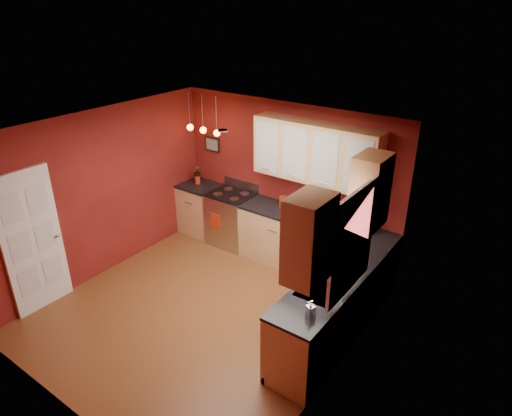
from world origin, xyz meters
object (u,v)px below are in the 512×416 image
Objects in this scene: sink at (325,289)px; gas_range at (232,218)px; soap_pump at (311,308)px; red_canister at (283,201)px; coffee_maker at (365,224)px.

gas_range is at bearing 150.22° from sink.
gas_range is 3.46m from soap_pump.
soap_pump is at bearing -36.88° from gas_range.
soap_pump is at bearing -78.58° from sink.
coffee_maker is (1.44, -0.05, 0.04)m from red_canister.
red_canister is (0.98, 0.11, 0.55)m from gas_range.
red_canister is at bearing 129.07° from soap_pump.
coffee_maker is (2.42, 0.06, 0.59)m from gas_range.
sink is 2.30m from red_canister.
sink is at bearing -63.54° from coffee_maker.
soap_pump is at bearing -62.48° from coffee_maker.
gas_range is 3.05m from sink.
sink is at bearing -29.78° from gas_range.
soap_pump is (2.73, -2.05, 0.55)m from gas_range.
sink is at bearing 101.42° from soap_pump.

